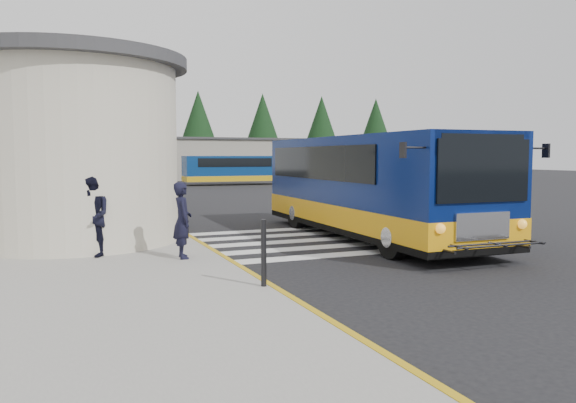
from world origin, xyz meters
name	(u,v)px	position (x,y,z in m)	size (l,w,h in m)	color
ground	(325,235)	(0.00, 0.00, 0.00)	(140.00, 140.00, 0.00)	black
sidewalk	(5,231)	(-9.00, 4.00, 0.07)	(10.00, 34.00, 0.15)	gray
curb_strip	(167,224)	(-4.05, 4.00, 0.08)	(0.12, 34.00, 0.16)	#C39812
crosswalk	(321,239)	(-0.50, -0.80, 0.01)	(8.00, 5.35, 0.01)	silver
depot_building	(198,159)	(6.00, 42.00, 2.11)	(26.40, 8.40, 4.20)	gray
tree_line	(184,118)	(6.29, 50.00, 6.77)	(58.40, 4.40, 10.00)	black
transit_bus	(371,190)	(1.00, -1.00, 1.41)	(3.81, 10.52, 2.95)	#071651
pedestrian_a	(182,220)	(-4.94, -2.98, 0.99)	(0.62, 0.40, 1.69)	black
pedestrian_b	(92,216)	(-6.77, -2.01, 1.06)	(0.88, 0.69, 1.82)	black
bollard	(264,253)	(-4.20, -6.18, 0.73)	(0.10, 0.10, 1.17)	black
far_bus_a	(232,169)	(5.92, 29.51, 1.34)	(8.01, 2.34, 2.06)	navy
far_bus_b	(361,166)	(18.13, 29.59, 1.48)	(9.03, 3.40, 2.28)	#134A14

